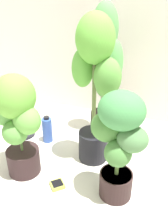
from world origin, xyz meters
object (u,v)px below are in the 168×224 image
floor_fan (21,109)px  potted_plant_back_center (104,62)px  potted_plant_front_left (16,119)px  potted_plant_center (95,81)px  potted_plant_front_right (118,139)px  nutrient_bottle (47,130)px  hygrometer_box (57,185)px

floor_fan → potted_plant_back_center: bearing=25.7°
potted_plant_back_center → potted_plant_front_left: (-0.34, -0.66, -0.20)m
potted_plant_center → potted_plant_front_right: potted_plant_center is taller
potted_plant_back_center → floor_fan: bearing=-153.8°
potted_plant_front_left → nutrient_bottle: 0.47m
potted_plant_front_left → nutrient_bottle: size_ratio=3.09×
nutrient_bottle → potted_plant_back_center: bearing=39.7°
potted_plant_front_right → floor_fan: 0.94m
potted_plant_center → floor_fan: (-0.63, 0.09, -0.35)m
potted_plant_center → potted_plant_front_right: size_ratio=1.49×
potted_plant_front_right → potted_plant_front_left: 0.62m
potted_plant_front_left → nutrient_bottle: (-0.01, 0.37, -0.29)m
potted_plant_front_left → floor_fan: bearing=122.4°
potted_plant_center → potted_plant_front_right: (0.22, -0.28, -0.19)m
potted_plant_front_left → nutrient_bottle: bearing=91.7°
potted_plant_back_center → nutrient_bottle: bearing=-140.3°
potted_plant_back_center → hygrometer_box: (-0.07, -0.72, -0.58)m
potted_plant_center → floor_fan: bearing=172.2°
potted_plant_back_center → potted_plant_front_left: bearing=-117.5°
nutrient_bottle → hygrometer_box: bearing=-56.0°
potted_plant_center → hygrometer_box: size_ratio=8.67×
nutrient_bottle → potted_plant_front_left: bearing=-88.3°
potted_plant_center → potted_plant_back_center: potted_plant_back_center is taller
potted_plant_front_right → potted_plant_center: bearing=128.2°
nutrient_bottle → floor_fan: bearing=177.9°
potted_plant_front_right → nutrient_bottle: size_ratio=3.01×
potted_plant_back_center → potted_plant_front_right: 0.74m
hygrometer_box → potted_plant_front_right: bearing=-123.7°
potted_plant_front_right → nutrient_bottle: bearing=150.1°
potted_plant_center → hygrometer_box: 0.68m
floor_fan → hygrometer_box: bearing=-40.4°
hygrometer_box → nutrient_bottle: (-0.28, 0.42, 0.09)m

